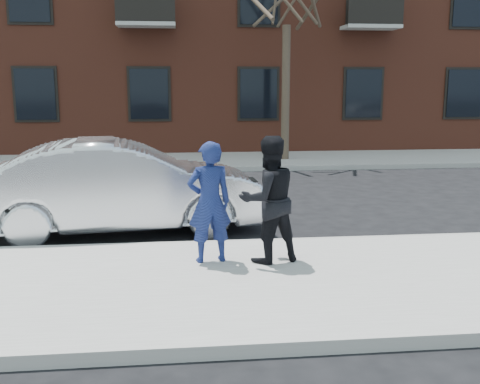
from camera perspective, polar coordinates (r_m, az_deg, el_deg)
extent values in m
plane|color=black|center=(7.41, -14.63, -9.62)|extent=(100.00, 100.00, 0.00)
cube|color=gray|center=(7.16, -14.95, -9.76)|extent=(50.00, 3.50, 0.15)
cube|color=#999691|center=(8.85, -13.20, -5.66)|extent=(50.00, 0.10, 0.15)
cube|color=gray|center=(18.32, -9.59, 3.02)|extent=(50.00, 3.50, 0.15)
cube|color=#999691|center=(16.54, -9.94, 2.16)|extent=(50.00, 0.10, 0.15)
cube|color=brown|center=(25.12, -4.29, 18.82)|extent=(24.00, 10.00, 12.00)
cube|color=black|center=(20.00, 1.89, 9.94)|extent=(1.30, 0.06, 1.70)
cube|color=black|center=(22.37, 21.83, 9.28)|extent=(1.30, 0.06, 1.70)
cube|color=black|center=(22.54, 22.43, 17.42)|extent=(1.30, 0.06, 1.70)
cylinder|color=#33251E|center=(18.19, 4.66, 9.96)|extent=(0.26, 0.26, 4.20)
imported|color=silver|center=(9.91, -11.93, 0.52)|extent=(5.06, 2.27, 1.61)
imported|color=navy|center=(7.61, -3.13, -1.04)|extent=(0.67, 0.50, 1.66)
cube|color=black|center=(7.74, -3.89, 2.17)|extent=(0.09, 0.14, 0.08)
imported|color=black|center=(7.61, 2.92, -0.77)|extent=(1.00, 0.87, 1.73)
cube|color=black|center=(7.66, 1.34, 1.26)|extent=(0.12, 0.15, 0.06)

